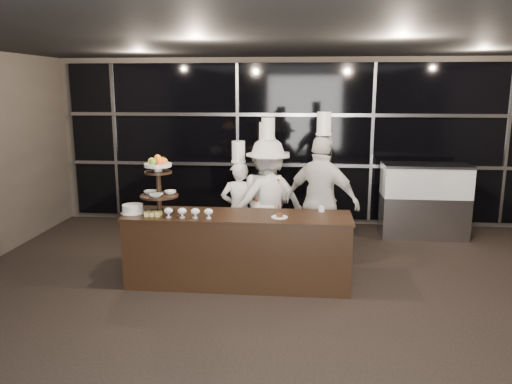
# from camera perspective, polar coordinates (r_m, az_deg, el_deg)

# --- Properties ---
(room) EXTENTS (10.00, 10.00, 10.00)m
(room) POSITION_cam_1_polar(r_m,az_deg,el_deg) (4.18, 5.40, -1.81)
(room) COLOR black
(room) RESTS_ON ground
(window_wall) EXTENTS (8.60, 0.10, 2.80)m
(window_wall) POSITION_cam_1_polar(r_m,az_deg,el_deg) (9.05, 5.50, 5.64)
(window_wall) COLOR black
(window_wall) RESTS_ON ground
(buffet_counter) EXTENTS (2.84, 0.74, 0.92)m
(buffet_counter) POSITION_cam_1_polar(r_m,az_deg,el_deg) (6.38, -2.06, -6.55)
(buffet_counter) COLOR black
(buffet_counter) RESTS_ON ground
(display_stand) EXTENTS (0.48, 0.48, 0.74)m
(display_stand) POSITION_cam_1_polar(r_m,az_deg,el_deg) (6.37, -11.08, 1.32)
(display_stand) COLOR black
(display_stand) RESTS_ON buffet_counter
(compotes) EXTENTS (0.61, 0.11, 0.12)m
(compotes) POSITION_cam_1_polar(r_m,az_deg,el_deg) (6.12, -7.72, -2.22)
(compotes) COLOR silver
(compotes) RESTS_ON buffet_counter
(layer_cake) EXTENTS (0.30, 0.30, 0.11)m
(layer_cake) POSITION_cam_1_polar(r_m,az_deg,el_deg) (6.50, -13.91, -1.89)
(layer_cake) COLOR white
(layer_cake) RESTS_ON buffet_counter
(pastry_squares) EXTENTS (0.20, 0.13, 0.05)m
(pastry_squares) POSITION_cam_1_polar(r_m,az_deg,el_deg) (6.31, -11.67, -2.45)
(pastry_squares) COLOR #D8CA6A
(pastry_squares) RESTS_ON buffet_counter
(small_plate) EXTENTS (0.20, 0.20, 0.05)m
(small_plate) POSITION_cam_1_polar(r_m,az_deg,el_deg) (6.11, 2.70, -2.81)
(small_plate) COLOR white
(small_plate) RESTS_ON buffet_counter
(chef_cup) EXTENTS (0.08, 0.08, 0.07)m
(chef_cup) POSITION_cam_1_polar(r_m,az_deg,el_deg) (6.44, 7.51, -1.94)
(chef_cup) COLOR white
(chef_cup) RESTS_ON buffet_counter
(display_case) EXTENTS (1.42, 0.62, 1.24)m
(display_case) POSITION_cam_1_polar(r_m,az_deg,el_deg) (8.79, 18.69, -0.52)
(display_case) COLOR #A5A5AA
(display_case) RESTS_ON ground
(chef_a) EXTENTS (0.59, 0.45, 1.73)m
(chef_a) POSITION_cam_1_polar(r_m,az_deg,el_deg) (7.31, -1.97, -1.78)
(chef_a) COLOR silver
(chef_a) RESTS_ON ground
(chef_b) EXTENTS (1.03, 0.96, 1.99)m
(chef_b) POSITION_cam_1_polar(r_m,az_deg,el_deg) (7.31, 1.09, -0.92)
(chef_b) COLOR white
(chef_b) RESTS_ON ground
(chef_c) EXTENTS (1.31, 1.07, 2.07)m
(chef_c) POSITION_cam_1_polar(r_m,az_deg,el_deg) (7.21, 1.36, -0.84)
(chef_c) COLOR silver
(chef_c) RESTS_ON ground
(chef_d) EXTENTS (1.18, 0.91, 2.16)m
(chef_d) POSITION_cam_1_polar(r_m,az_deg,el_deg) (6.91, 7.53, -1.05)
(chef_d) COLOR silver
(chef_d) RESTS_ON ground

